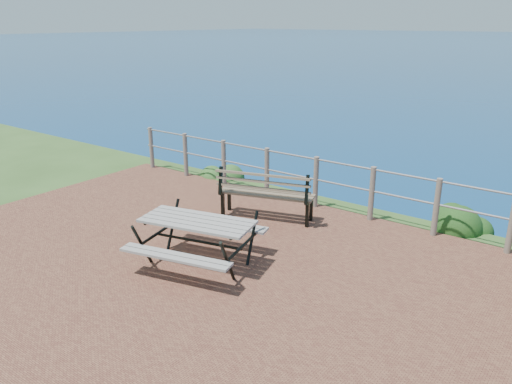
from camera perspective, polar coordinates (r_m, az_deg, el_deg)
ground at (r=7.33m, az=-6.67°, el=-9.25°), size 10.00×7.00×0.12m
safety_railing at (r=9.62m, az=6.86°, el=1.44°), size 9.40×0.10×1.00m
picnic_table at (r=7.39m, az=-6.67°, el=-5.13°), size 1.76×1.40×0.70m
park_bench at (r=8.96m, az=1.23°, el=0.69°), size 1.77×0.93×0.97m
shrub_lip_west at (r=11.77m, az=-3.79°, el=1.90°), size 0.71×0.71×0.43m
shrub_lip_east at (r=9.68m, az=22.72°, el=-3.46°), size 0.87×0.87×0.65m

